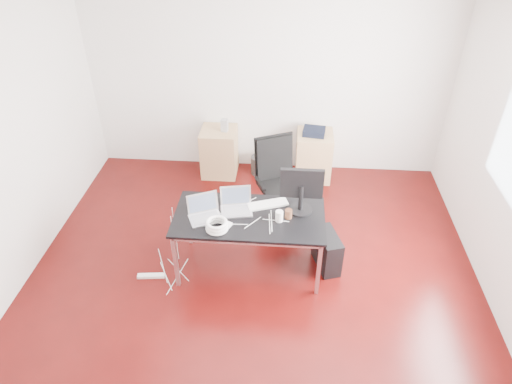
# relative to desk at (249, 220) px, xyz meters

# --- Properties ---
(room_shell) EXTENTS (5.00, 5.00, 5.00)m
(room_shell) POSITION_rel_desk_xyz_m (0.09, -0.27, 0.73)
(room_shell) COLOR #370706
(room_shell) RESTS_ON ground
(desk) EXTENTS (1.60, 0.80, 0.73)m
(desk) POSITION_rel_desk_xyz_m (0.00, 0.00, 0.00)
(desk) COLOR black
(desk) RESTS_ON ground
(office_chair) EXTENTS (0.63, 0.65, 1.08)m
(office_chair) POSITION_rel_desk_xyz_m (0.27, 0.97, -0.07)
(office_chair) COLOR black
(office_chair) RESTS_ON ground
(filing_cabinet_left) EXTENTS (0.50, 0.50, 0.70)m
(filing_cabinet_left) POSITION_rel_desk_xyz_m (-0.62, 1.95, -0.33)
(filing_cabinet_left) COLOR tan
(filing_cabinet_left) RESTS_ON ground
(filing_cabinet_right) EXTENTS (0.50, 0.50, 0.70)m
(filing_cabinet_right) POSITION_rel_desk_xyz_m (0.75, 1.95, -0.33)
(filing_cabinet_right) COLOR tan
(filing_cabinet_right) RESTS_ON ground
(pc_tower) EXTENTS (0.33, 0.49, 0.44)m
(pc_tower) POSITION_rel_desk_xyz_m (0.87, 0.09, -0.46)
(pc_tower) COLOR black
(pc_tower) RESTS_ON ground
(wastebasket) EXTENTS (0.27, 0.27, 0.28)m
(wastebasket) POSITION_rel_desk_xyz_m (-0.04, 1.97, -0.54)
(wastebasket) COLOR black
(wastebasket) RESTS_ON ground
(power_strip) EXTENTS (0.30, 0.09, 0.04)m
(power_strip) POSITION_rel_desk_xyz_m (-1.08, -0.26, -0.66)
(power_strip) COLOR white
(power_strip) RESTS_ON ground
(laptop_left) EXTENTS (0.41, 0.37, 0.23)m
(laptop_left) POSITION_rel_desk_xyz_m (-0.47, -0.05, 0.11)
(laptop_left) COLOR silver
(laptop_left) RESTS_ON desk
(laptop_right) EXTENTS (0.37, 0.31, 0.23)m
(laptop_right) POSITION_rel_desk_xyz_m (-0.15, 0.11, 0.11)
(laptop_right) COLOR silver
(laptop_right) RESTS_ON desk
(monitor) EXTENTS (0.45, 0.26, 0.51)m
(monitor) POSITION_rel_desk_xyz_m (0.54, 0.15, 0.34)
(monitor) COLOR black
(monitor) RESTS_ON desk
(keyboard) EXTENTS (0.46, 0.28, 0.02)m
(keyboard) POSITION_rel_desk_xyz_m (0.18, 0.21, 0.06)
(keyboard) COLOR white
(keyboard) RESTS_ON desk
(cup_white) EXTENTS (0.09, 0.09, 0.12)m
(cup_white) POSITION_rel_desk_xyz_m (0.32, -0.05, 0.11)
(cup_white) COLOR white
(cup_white) RESTS_ON desk
(cup_brown) EXTENTS (0.08, 0.08, 0.10)m
(cup_brown) POSITION_rel_desk_xyz_m (0.41, 0.00, 0.10)
(cup_brown) COLOR brown
(cup_brown) RESTS_ON desk
(cable_coil) EXTENTS (0.24, 0.24, 0.11)m
(cable_coil) POSITION_rel_desk_xyz_m (-0.31, -0.25, 0.11)
(cable_coil) COLOR white
(cable_coil) RESTS_ON desk
(power_adapter) EXTENTS (0.09, 0.09, 0.03)m
(power_adapter) POSITION_rel_desk_xyz_m (-0.20, -0.18, 0.07)
(power_adapter) COLOR white
(power_adapter) RESTS_ON desk
(speaker) EXTENTS (0.10, 0.09, 0.18)m
(speaker) POSITION_rel_desk_xyz_m (-0.53, 1.94, 0.11)
(speaker) COLOR #9E9E9E
(speaker) RESTS_ON filing_cabinet_left
(navy_garment) EXTENTS (0.33, 0.28, 0.09)m
(navy_garment) POSITION_rel_desk_xyz_m (0.73, 1.94, 0.07)
(navy_garment) COLOR black
(navy_garment) RESTS_ON filing_cabinet_right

